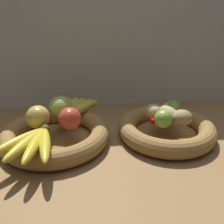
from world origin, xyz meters
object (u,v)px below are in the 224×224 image
at_px(banana_bunch_back, 74,107).
at_px(potato_back, 169,109).
at_px(lime_far, 173,108).
at_px(chili_pepper, 164,118).
at_px(potato_oblong, 154,111).
at_px(apple_golden_left, 38,117).
at_px(potato_large, 168,114).
at_px(banana_bunch_front, 32,143).
at_px(potato_small, 182,118).
at_px(pear_brown, 62,107).
at_px(lime_near, 163,119).
at_px(fruit_bowl_left, 55,135).
at_px(apple_green_back, 61,108).
at_px(fruit_bowl_right, 166,129).
at_px(apple_red_right, 70,119).

relative_size(banana_bunch_back, potato_back, 3.07).
bearing_deg(lime_far, chili_pepper, -135.80).
bearing_deg(potato_oblong, chili_pepper, -49.38).
xyz_separation_m(apple_golden_left, potato_large, (0.40, 0.00, -0.01)).
bearing_deg(banana_bunch_front, potato_small, 11.05).
height_order(pear_brown, lime_near, pear_brown).
bearing_deg(potato_large, apple_golden_left, -179.88).
bearing_deg(potato_small, fruit_bowl_left, 175.10).
xyz_separation_m(apple_green_back, potato_back, (0.36, -0.01, -0.02)).
height_order(potato_back, potato_large, potato_large).
relative_size(potato_small, potato_back, 1.09).
height_order(fruit_bowl_left, pear_brown, pear_brown).
distance_m(lime_near, chili_pepper, 0.05).
distance_m(potato_back, lime_far, 0.01).
distance_m(banana_bunch_back, chili_pepper, 0.31).
distance_m(apple_green_back, lime_near, 0.33).
bearing_deg(banana_bunch_front, apple_green_back, 69.95).
height_order(apple_green_back, potato_small, apple_green_back).
height_order(potato_oblong, lime_far, lime_far).
bearing_deg(chili_pepper, potato_back, 35.62).
distance_m(lime_far, chili_pepper, 0.06).
height_order(fruit_bowl_left, potato_back, potato_back).
bearing_deg(fruit_bowl_left, chili_pepper, -0.21).
height_order(pear_brown, banana_bunch_front, pear_brown).
distance_m(banana_bunch_back, potato_oblong, 0.27).
xyz_separation_m(fruit_bowl_right, potato_back, (0.02, 0.05, 0.05)).
xyz_separation_m(potato_back, potato_oblong, (-0.06, -0.02, 0.00)).
relative_size(fruit_bowl_right, apple_red_right, 4.66).
distance_m(pear_brown, potato_back, 0.36).
xyz_separation_m(apple_golden_left, pear_brown, (0.07, 0.06, 0.00)).
bearing_deg(lime_near, apple_golden_left, 173.96).
relative_size(apple_red_right, potato_small, 1.02).
bearing_deg(pear_brown, potato_large, -10.68).
distance_m(apple_golden_left, pear_brown, 0.09).
height_order(apple_red_right, banana_bunch_front, apple_red_right).
bearing_deg(banana_bunch_front, apple_golden_left, 90.25).
height_order(banana_bunch_front, potato_back, potato_back).
height_order(apple_green_back, chili_pepper, apple_green_back).
bearing_deg(potato_oblong, banana_bunch_back, 162.65).
relative_size(apple_green_back, potato_small, 1.17).
height_order(apple_golden_left, potato_small, apple_golden_left).
xyz_separation_m(apple_golden_left, apple_red_right, (0.10, -0.02, -0.00)).
height_order(potato_back, potato_oblong, potato_oblong).
height_order(apple_red_right, pear_brown, pear_brown).
xyz_separation_m(apple_red_right, apple_green_back, (-0.03, 0.07, 0.00)).
bearing_deg(fruit_bowl_left, lime_far, 5.96).
bearing_deg(pear_brown, potato_small, -14.71).
bearing_deg(apple_red_right, chili_pepper, 3.64).
bearing_deg(potato_small, chili_pepper, 144.36).
relative_size(apple_red_right, banana_bunch_front, 0.36).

